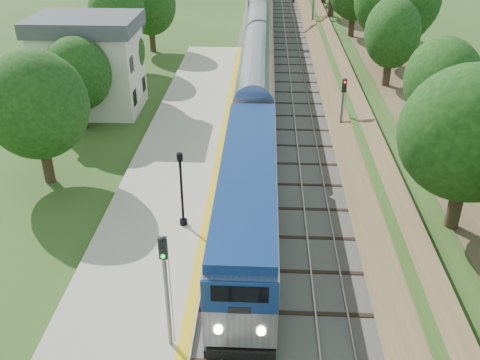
{
  "coord_description": "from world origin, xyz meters",
  "views": [
    {
      "loc": [
        0.77,
        -13.44,
        17.04
      ],
      "look_at": [
        -0.5,
        12.57,
        2.8
      ],
      "focal_mm": 40.0,
      "sensor_mm": 36.0,
      "label": 1
    }
  ],
  "objects_px": {
    "signal_gantry": "(281,1)",
    "signal_platform": "(166,280)",
    "signal_farside": "(342,108)",
    "lamppost_far": "(182,194)",
    "train": "(261,12)",
    "station_building": "(90,64)"
  },
  "relations": [
    {
      "from": "signal_farside",
      "to": "train",
      "type": "bearing_deg",
      "value": 99.02
    },
    {
      "from": "station_building",
      "to": "signal_platform",
      "type": "xyz_separation_m",
      "value": [
        11.1,
        -27.33,
        -0.37
      ]
    },
    {
      "from": "station_building",
      "to": "signal_farside",
      "type": "xyz_separation_m",
      "value": [
        20.2,
        -7.96,
        -0.55
      ]
    },
    {
      "from": "lamppost_far",
      "to": "signal_gantry",
      "type": "bearing_deg",
      "value": 81.97
    },
    {
      "from": "station_building",
      "to": "signal_platform",
      "type": "relative_size",
      "value": 1.58
    },
    {
      "from": "signal_gantry",
      "to": "lamppost_far",
      "type": "bearing_deg",
      "value": -98.03
    },
    {
      "from": "train",
      "to": "signal_platform",
      "type": "distance_m",
      "value": 58.51
    },
    {
      "from": "signal_gantry",
      "to": "signal_platform",
      "type": "relative_size",
      "value": 1.54
    },
    {
      "from": "train",
      "to": "signal_farside",
      "type": "bearing_deg",
      "value": -80.98
    },
    {
      "from": "lamppost_far",
      "to": "station_building",
      "type": "bearing_deg",
      "value": 119.44
    },
    {
      "from": "train",
      "to": "signal_platform",
      "type": "height_order",
      "value": "signal_platform"
    },
    {
      "from": "train",
      "to": "signal_platform",
      "type": "xyz_separation_m",
      "value": [
        -2.9,
        -58.42,
        1.46
      ]
    },
    {
      "from": "signal_platform",
      "to": "signal_farside",
      "type": "relative_size",
      "value": 0.97
    },
    {
      "from": "signal_gantry",
      "to": "train",
      "type": "height_order",
      "value": "signal_gantry"
    },
    {
      "from": "train",
      "to": "signal_farside",
      "type": "height_order",
      "value": "signal_farside"
    },
    {
      "from": "station_building",
      "to": "lamppost_far",
      "type": "bearing_deg",
      "value": -60.56
    },
    {
      "from": "station_building",
      "to": "train",
      "type": "height_order",
      "value": "station_building"
    },
    {
      "from": "station_building",
      "to": "signal_gantry",
      "type": "distance_m",
      "value": 29.94
    },
    {
      "from": "signal_platform",
      "to": "lamppost_far",
      "type": "bearing_deg",
      "value": 94.74
    },
    {
      "from": "train",
      "to": "lamppost_far",
      "type": "bearing_deg",
      "value": -94.22
    },
    {
      "from": "signal_gantry",
      "to": "signal_farside",
      "type": "height_order",
      "value": "signal_gantry"
    },
    {
      "from": "station_building",
      "to": "signal_farside",
      "type": "relative_size",
      "value": 1.54
    }
  ]
}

